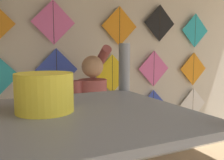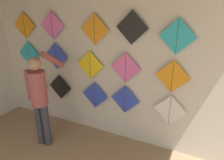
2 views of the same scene
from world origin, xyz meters
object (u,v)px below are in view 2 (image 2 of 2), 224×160
Objects in this scene: kite_8 at (126,68)px; kite_3 at (125,99)px; kite_0 at (37,83)px; kite_5 at (29,54)px; kite_1 at (60,87)px; kite_12 at (94,29)px; kite_14 at (177,37)px; kite_13 at (132,28)px; kite_4 at (170,110)px; shopkeeper at (39,94)px; kite_9 at (172,77)px; kite_6 at (56,56)px; kite_2 at (95,96)px; kite_11 at (52,25)px; kite_10 at (24,25)px; kite_7 at (90,65)px.

kite_3 is at bearing 0.00° from kite_8.
kite_5 reaches higher than kite_0.
kite_0 is at bearing 180.00° from kite_1.
kite_12 is 1.41m from kite_14.
kite_4 is at bearing 0.00° from kite_13.
shopkeeper is 3.29× the size of kite_12.
kite_14 reaches higher than kite_8.
kite_8 is at bearing 23.43° from shopkeeper.
kite_9 is at bearing 0.00° from kite_5.
kite_6 is at bearing 180.00° from kite_14.
kite_6 is at bearing 180.00° from kite_4.
kite_2 is 1.25× the size of kite_5.
kite_11 reaches higher than kite_5.
kite_0 is 1.00× the size of kite_8.
kite_0 is 1.00× the size of kite_4.
kite_3 is at bearing 0.06° from kite_2.
kite_9 is at bearing 0.00° from kite_8.
kite_5 is (-0.12, 0.00, 0.65)m from kite_0.
kite_13 is (1.41, 0.76, 1.14)m from shopkeeper.
shopkeeper is 2.28m from kite_4.
kite_2 is 1.25× the size of kite_8.
kite_4 is at bearing 0.00° from kite_1.
kite_6 is (-0.87, 0.00, 0.71)m from kite_2.
kite_11 is (-0.02, 0.00, 0.60)m from kite_6.
kite_0 is 1.00× the size of kite_14.
kite_11 reaches higher than kite_9.
kite_0 is 2.99m from kite_9.
shopkeeper is 1.60m from kite_10.
kite_12 is (1.64, 0.00, 0.63)m from kite_5.
shopkeeper reaches higher than kite_2.
kite_2 is 1.25× the size of kite_6.
kite_1 is at bearing 180.00° from kite_4.
kite_1 is 0.67m from kite_6.
kite_4 is 2.42m from kite_6.
kite_3 is at bearing 180.00° from kite_13.
kite_11 reaches higher than kite_4.
kite_11 is at bearing 99.16° from shopkeeper.
kite_9 is (2.92, 0.00, 0.63)m from kite_0.
kite_11 is at bearing 180.00° from kite_13.
shopkeeper is 3.29× the size of kite_13.
kite_3 reaches higher than kite_1.
kite_8 is at bearing 0.00° from kite_12.
shopkeeper reaches higher than kite_6.
kite_14 reaches higher than kite_10.
kite_5 is at bearing 180.00° from kite_0.
kite_11 reaches higher than kite_3.
kite_5 is at bearing 180.00° from kite_3.
shopkeeper is 3.29× the size of kite_6.
kite_13 is at bearing 21.77° from shopkeeper.
kite_7 is (-0.72, 0.00, 0.56)m from kite_3.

